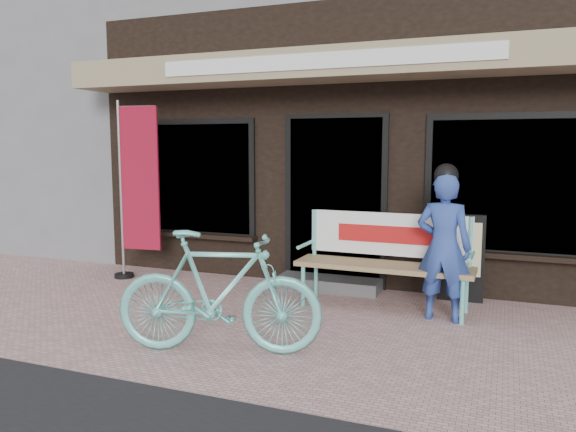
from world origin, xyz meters
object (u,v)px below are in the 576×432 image
at_px(person, 444,244).
at_px(bicycle, 219,292).
at_px(menu_stand, 462,257).
at_px(nobori_red, 137,188).
at_px(bench, 386,253).

xyz_separation_m(person, bicycle, (-1.71, -1.67, -0.26)).
distance_m(person, menu_stand, 0.88).
bearing_deg(menu_stand, bicycle, -127.69).
height_order(nobori_red, menu_stand, nobori_red).
bearing_deg(person, bench, 164.57).
bearing_deg(menu_stand, bench, -144.98).
relative_size(bench, bicycle, 1.08).
xyz_separation_m(bicycle, nobori_red, (-2.34, 2.06, 0.70)).
height_order(bench, person, person).
relative_size(person, bicycle, 0.90).
relative_size(person, nobori_red, 0.68).
bearing_deg(bicycle, nobori_red, 33.05).
bearing_deg(bicycle, bench, -44.43).
bearing_deg(person, bicycle, -129.77).
height_order(bicycle, nobori_red, nobori_red).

